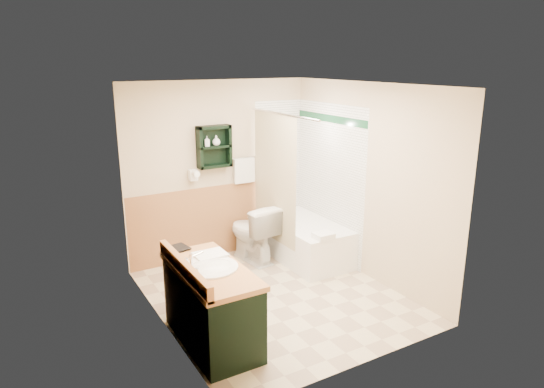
{
  "coord_description": "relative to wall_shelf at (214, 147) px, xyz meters",
  "views": [
    {
      "loc": [
        -2.59,
        -4.37,
        2.65
      ],
      "look_at": [
        0.07,
        0.2,
        1.18
      ],
      "focal_mm": 32.0,
      "sensor_mm": 36.0,
      "label": 1
    }
  ],
  "objects": [
    {
      "name": "wainscot_left",
      "position": [
        -1.19,
        -1.41,
        -1.05
      ],
      "size": [
        2.98,
        2.98,
        1.0
      ],
      "primitive_type": null,
      "color": "tan",
      "rests_on": "left_wall"
    },
    {
      "name": "hair_dryer",
      "position": [
        -0.3,
        0.02,
        -0.35
      ],
      "size": [
        0.1,
        0.24,
        0.18
      ],
      "primitive_type": null,
      "color": "white",
      "rests_on": "back_wall"
    },
    {
      "name": "shower_curtain",
      "position": [
        0.63,
        -0.48,
        -0.4
      ],
      "size": [
        1.05,
        1.05,
        1.7
      ],
      "primitive_type": null,
      "color": "#C0B491",
      "rests_on": "curtain_rod"
    },
    {
      "name": "towel_bar",
      "position": [
        0.45,
        0.04,
        -0.2
      ],
      "size": [
        0.4,
        0.06,
        0.4
      ],
      "primitive_type": null,
      "color": "white",
      "rests_on": "back_wall"
    },
    {
      "name": "vanity_book",
      "position": [
        -1.06,
        -1.31,
        -0.67
      ],
      "size": [
        0.16,
        0.05,
        0.22
      ],
      "primitive_type": "imported",
      "rotation": [
        0.0,
        0.0,
        0.16
      ],
      "color": "black",
      "rests_on": "vanity"
    },
    {
      "name": "counter_towel",
      "position": [
        -0.79,
        -1.66,
        -0.75
      ],
      "size": [
        0.31,
        0.24,
        0.04
      ],
      "primitive_type": "cube",
      "color": "white",
      "rests_on": "vanity"
    },
    {
      "name": "wall_shelf",
      "position": [
        0.0,
        0.0,
        0.0
      ],
      "size": [
        0.45,
        0.15,
        0.55
      ],
      "primitive_type": "cube",
      "color": "black",
      "rests_on": "back_wall"
    },
    {
      "name": "soap_bottle_a",
      "position": [
        -0.1,
        -0.01,
        0.05
      ],
      "size": [
        0.09,
        0.14,
        0.06
      ],
      "primitive_type": "imported",
      "rotation": [
        0.0,
        0.0,
        -0.26
      ],
      "color": "white",
      "rests_on": "wall_shelf"
    },
    {
      "name": "tub_towel",
      "position": [
        0.89,
        -1.24,
        -1.0
      ],
      "size": [
        0.23,
        0.2,
        0.07
      ],
      "primitive_type": "cube",
      "color": "white",
      "rests_on": "bathtub"
    },
    {
      "name": "right_wall",
      "position": [
        1.42,
        -1.41,
        -0.35
      ],
      "size": [
        0.04,
        3.0,
        2.4
      ],
      "primitive_type": "cube",
      "color": "beige",
      "rests_on": "ground"
    },
    {
      "name": "bathtub",
      "position": [
        1.03,
        -0.58,
        -1.29
      ],
      "size": [
        0.77,
        1.5,
        0.51
      ],
      "primitive_type": "cube",
      "color": "white",
      "rests_on": "ground"
    },
    {
      "name": "back_wall",
      "position": [
        0.1,
        0.11,
        -0.35
      ],
      "size": [
        2.6,
        0.04,
        2.4
      ],
      "primitive_type": "cube",
      "color": "beige",
      "rests_on": "ground"
    },
    {
      "name": "tile_accent",
      "position": [
        1.37,
        -0.66,
        0.35
      ],
      "size": [
        1.5,
        1.5,
        0.1
      ],
      "primitive_type": null,
      "color": "#134426",
      "rests_on": "right_wall"
    },
    {
      "name": "vanity",
      "position": [
        -0.89,
        -1.9,
        -1.16
      ],
      "size": [
        0.59,
        1.22,
        0.78
      ],
      "primitive_type": "cube",
      "color": "black",
      "rests_on": "ground"
    },
    {
      "name": "ceiling",
      "position": [
        0.1,
        -1.41,
        0.87
      ],
      "size": [
        2.6,
        3.0,
        0.04
      ],
      "primitive_type": "cube",
      "color": "white",
      "rests_on": "back_wall"
    },
    {
      "name": "tile_back",
      "position": [
        1.13,
        0.07,
        -0.5
      ],
      "size": [
        0.95,
        0.95,
        2.1
      ],
      "primitive_type": null,
      "color": "white",
      "rests_on": "back_wall"
    },
    {
      "name": "left_wall",
      "position": [
        -1.22,
        -1.41,
        -0.35
      ],
      "size": [
        0.04,
        3.0,
        2.4
      ],
      "primitive_type": "cube",
      "color": "beige",
      "rests_on": "ground"
    },
    {
      "name": "mirror_frame",
      "position": [
        -1.17,
        -1.96,
        -0.05
      ],
      "size": [
        1.3,
        1.3,
        1.0
      ],
      "primitive_type": null,
      "color": "olive",
      "rests_on": "left_wall"
    },
    {
      "name": "floor",
      "position": [
        0.1,
        -1.41,
        -1.55
      ],
      "size": [
        3.0,
        3.0,
        0.0
      ],
      "primitive_type": "plane",
      "color": "beige",
      "rests_on": "ground"
    },
    {
      "name": "tile_right",
      "position": [
        1.38,
        -0.66,
        -0.5
      ],
      "size": [
        1.5,
        1.5,
        2.1
      ],
      "primitive_type": null,
      "color": "white",
      "rests_on": "right_wall"
    },
    {
      "name": "wainscot_back",
      "position": [
        0.1,
        0.08,
        -1.05
      ],
      "size": [
        2.58,
        2.58,
        1.0
      ],
      "primitive_type": null,
      "color": "tan",
      "rests_on": "back_wall"
    },
    {
      "name": "curtain_rod",
      "position": [
        0.63,
        -0.66,
        0.45
      ],
      "size": [
        0.03,
        1.6,
        0.03
      ],
      "primitive_type": "cylinder",
      "rotation": [
        1.57,
        0.0,
        0.0
      ],
      "color": "silver",
      "rests_on": "back_wall"
    },
    {
      "name": "toilet",
      "position": [
        0.37,
        -0.34,
        -1.16
      ],
      "size": [
        0.53,
        0.85,
        0.79
      ],
      "primitive_type": "imported",
      "rotation": [
        0.0,
        0.0,
        3.25
      ],
      "color": "white",
      "rests_on": "ground"
    },
    {
      "name": "soap_bottle_b",
      "position": [
        0.03,
        -0.01,
        0.07
      ],
      "size": [
        0.12,
        0.15,
        0.1
      ],
      "primitive_type": "imported",
      "rotation": [
        0.0,
        0.0,
        -0.17
      ],
      "color": "white",
      "rests_on": "wall_shelf"
    },
    {
      "name": "mirror_glass",
      "position": [
        -1.17,
        -1.96,
        -0.05
      ],
      "size": [
        1.2,
        1.2,
        0.9
      ],
      "primitive_type": null,
      "color": "white",
      "rests_on": "left_wall"
    }
  ]
}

